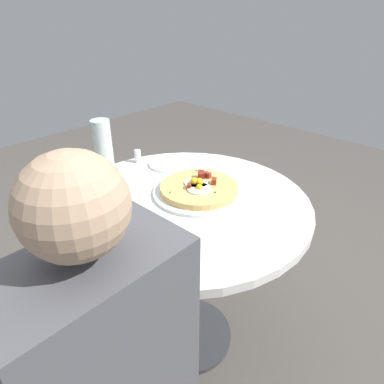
# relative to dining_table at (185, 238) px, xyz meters

# --- Properties ---
(ground_plane) EXTENTS (6.00, 6.00, 0.00)m
(ground_plane) POSITION_rel_dining_table_xyz_m (0.00, 0.00, -0.54)
(ground_plane) COLOR #4C4742
(dining_table) EXTENTS (0.89, 0.89, 0.71)m
(dining_table) POSITION_rel_dining_table_xyz_m (0.00, 0.00, 0.00)
(dining_table) COLOR silver
(dining_table) RESTS_ON ground_plane
(pizza_plate) EXTENTS (0.34, 0.34, 0.01)m
(pizza_plate) POSITION_rel_dining_table_xyz_m (0.07, -0.01, 0.17)
(pizza_plate) COLOR silver
(pizza_plate) RESTS_ON dining_table
(breakfast_pizza) EXTENTS (0.29, 0.29, 0.05)m
(breakfast_pizza) POSITION_rel_dining_table_xyz_m (0.07, -0.00, 0.19)
(breakfast_pizza) COLOR tan
(breakfast_pizza) RESTS_ON pizza_plate
(bread_plate) EXTENTS (0.18, 0.18, 0.01)m
(bread_plate) POSITION_rel_dining_table_xyz_m (0.18, 0.26, 0.17)
(bread_plate) COLOR white
(bread_plate) RESTS_ON dining_table
(napkin) EXTENTS (0.21, 0.20, 0.00)m
(napkin) POSITION_rel_dining_table_xyz_m (-0.27, -0.00, 0.17)
(napkin) COLOR white
(napkin) RESTS_ON dining_table
(fork) EXTENTS (0.17, 0.09, 0.00)m
(fork) POSITION_rel_dining_table_xyz_m (-0.26, -0.02, 0.17)
(fork) COLOR silver
(fork) RESTS_ON napkin
(knife) EXTENTS (0.17, 0.09, 0.00)m
(knife) POSITION_rel_dining_table_xyz_m (-0.28, 0.01, 0.17)
(knife) COLOR silver
(knife) RESTS_ON napkin
(water_glass) EXTENTS (0.07, 0.07, 0.10)m
(water_glass) POSITION_rel_dining_table_xyz_m (-0.18, 0.17, 0.22)
(water_glass) COLOR silver
(water_glass) RESTS_ON dining_table
(water_bottle) EXTENTS (0.07, 0.07, 0.24)m
(water_bottle) POSITION_rel_dining_table_xyz_m (-0.08, 0.35, 0.29)
(water_bottle) COLOR silver
(water_bottle) RESTS_ON dining_table
(salt_shaker) EXTENTS (0.03, 0.03, 0.06)m
(salt_shaker) POSITION_rel_dining_table_xyz_m (0.10, 0.38, 0.20)
(salt_shaker) COLOR white
(salt_shaker) RESTS_ON dining_table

